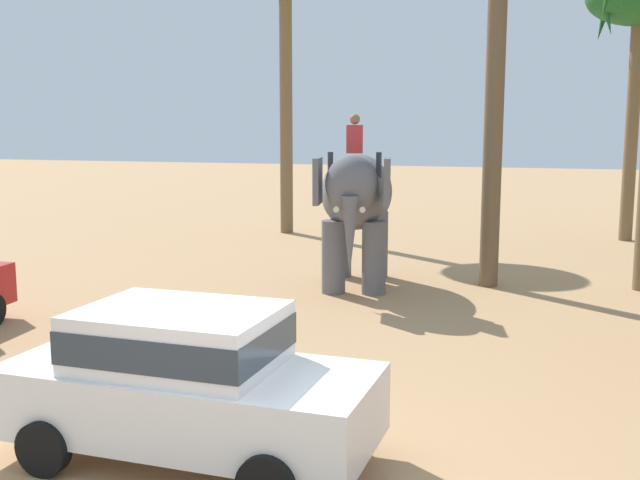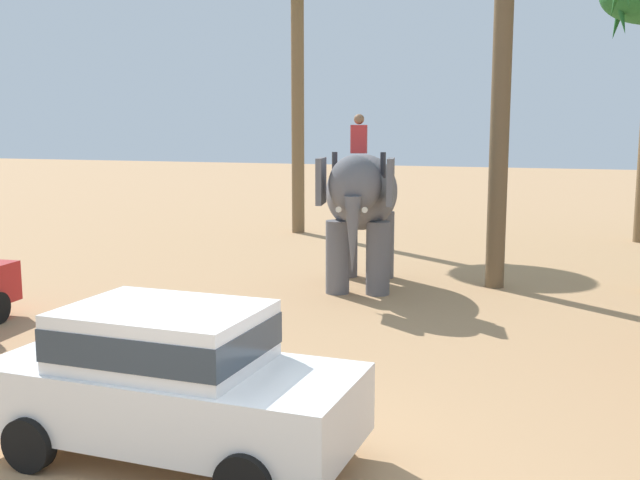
# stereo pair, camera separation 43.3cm
# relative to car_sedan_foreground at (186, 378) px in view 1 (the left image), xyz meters

# --- Properties ---
(car_sedan_foreground) EXTENTS (4.14, 1.95, 1.70)m
(car_sedan_foreground) POSITION_rel_car_sedan_foreground_xyz_m (0.00, 0.00, 0.00)
(car_sedan_foreground) COLOR white
(car_sedan_foreground) RESTS_ON ground
(elephant_with_mahout) EXTENTS (2.21, 4.00, 3.88)m
(elephant_with_mahout) POSITION_rel_car_sedan_foreground_xyz_m (-0.50, 9.23, 1.06)
(elephant_with_mahout) COLOR slate
(elephant_with_mahout) RESTS_ON ground
(palm_tree_near_hut) EXTENTS (3.20, 3.20, 8.44)m
(palm_tree_near_hut) POSITION_rel_car_sedan_foreground_xyz_m (5.95, 18.56, 6.36)
(palm_tree_near_hut) COLOR brown
(palm_tree_near_hut) RESTS_ON ground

